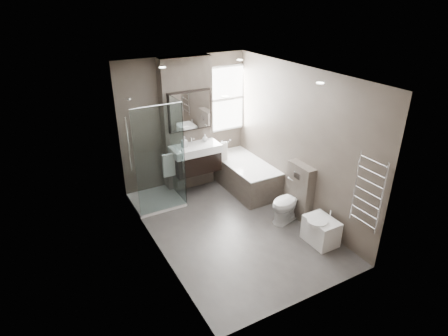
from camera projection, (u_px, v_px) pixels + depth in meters
room at (233, 158)px, 5.85m from camera, size 2.70×3.90×2.70m
vanity_pier at (187, 125)px, 7.25m from camera, size 1.00×0.25×2.60m
vanity at (196, 158)px, 7.21m from camera, size 0.95×0.47×0.66m
mirror_cabinet at (190, 111)px, 6.98m from camera, size 0.86×0.08×0.76m
towel_left at (169, 165)px, 6.96m from camera, size 0.24×0.06×0.44m
towel_right at (222, 154)px, 7.45m from camera, size 0.24×0.06×0.44m
shower_enclosure at (161, 180)px, 6.93m from camera, size 0.90×0.90×2.00m
bathtub at (245, 174)px, 7.55m from camera, size 0.75×1.60×0.57m
window at (225, 99)px, 7.56m from camera, size 0.98×0.06×1.33m
toilet at (289, 202)px, 6.47m from camera, size 0.79×0.57×0.72m
cistern_box at (300, 191)px, 6.52m from camera, size 0.19×0.55×1.00m
bidet at (321, 230)px, 5.93m from camera, size 0.46×0.53×0.55m
towel_radiator at (368, 192)px, 5.21m from camera, size 0.03×0.49×1.10m
soap_bottle_a at (184, 142)px, 6.99m from camera, size 0.09×0.09×0.21m
soap_bottle_b at (205, 138)px, 7.27m from camera, size 0.11×0.11×0.14m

